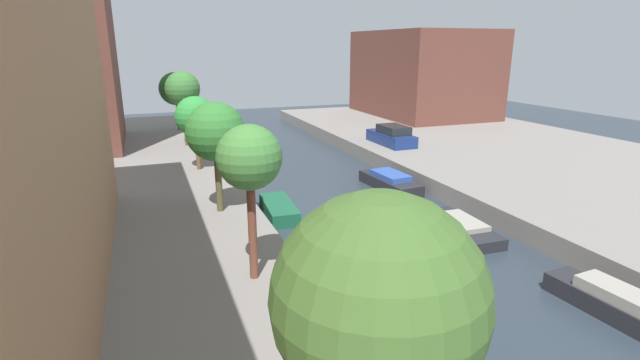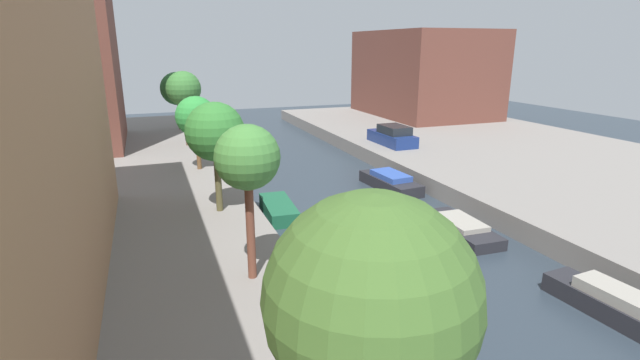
{
  "view_description": "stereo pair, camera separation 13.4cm",
  "coord_description": "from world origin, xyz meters",
  "px_view_note": "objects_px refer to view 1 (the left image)",
  "views": [
    {
      "loc": [
        -9.47,
        -18.81,
        8.06
      ],
      "look_at": [
        -1.0,
        3.46,
        1.14
      ],
      "focal_mm": 26.11,
      "sensor_mm": 36.0,
      "label": 1
    },
    {
      "loc": [
        -9.35,
        -18.86,
        8.06
      ],
      "look_at": [
        -1.0,
        3.46,
        1.14
      ],
      "focal_mm": 26.11,
      "sensor_mm": 36.0,
      "label": 2
    }
  ],
  "objects_px": {
    "moored_boat_right_1": "(619,306)",
    "street_tree_2": "(216,132)",
    "parked_car": "(392,136)",
    "moored_boat_left_5": "(218,144)",
    "street_tree_0": "(378,299)",
    "street_tree_5": "(176,89)",
    "moored_boat_left_4": "(238,168)",
    "street_tree_3": "(195,117)",
    "moored_boat_right_2": "(460,227)",
    "street_tree_4": "(183,89)",
    "street_tree_1": "(249,160)",
    "moored_boat_right_3": "(390,182)",
    "moored_boat_left_2": "(320,268)",
    "low_block_right": "(422,73)",
    "moored_boat_left_3": "(279,209)"
  },
  "relations": [
    {
      "from": "moored_boat_left_2",
      "to": "moored_boat_left_4",
      "type": "relative_size",
      "value": 0.98
    },
    {
      "from": "street_tree_1",
      "to": "moored_boat_left_5",
      "type": "bearing_deg",
      "value": 83.79
    },
    {
      "from": "street_tree_2",
      "to": "moored_boat_right_1",
      "type": "distance_m",
      "value": 15.74
    },
    {
      "from": "street_tree_0",
      "to": "parked_car",
      "type": "relative_size",
      "value": 1.17
    },
    {
      "from": "moored_boat_left_5",
      "to": "parked_car",
      "type": "bearing_deg",
      "value": -33.51
    },
    {
      "from": "moored_boat_left_4",
      "to": "parked_car",
      "type": "bearing_deg",
      "value": 3.21
    },
    {
      "from": "moored_boat_left_3",
      "to": "moored_boat_right_3",
      "type": "bearing_deg",
      "value": 15.34
    },
    {
      "from": "moored_boat_left_5",
      "to": "moored_boat_right_3",
      "type": "bearing_deg",
      "value": -62.45
    },
    {
      "from": "street_tree_4",
      "to": "moored_boat_left_4",
      "type": "xyz_separation_m",
      "value": [
        2.6,
        -5.66,
        -4.67
      ]
    },
    {
      "from": "street_tree_2",
      "to": "moored_boat_left_4",
      "type": "distance_m",
      "value": 10.54
    },
    {
      "from": "low_block_right",
      "to": "parked_car",
      "type": "height_order",
      "value": "low_block_right"
    },
    {
      "from": "moored_boat_right_1",
      "to": "moored_boat_right_3",
      "type": "xyz_separation_m",
      "value": [
        0.04,
        14.3,
        0.0
      ]
    },
    {
      "from": "moored_boat_left_4",
      "to": "moored_boat_right_1",
      "type": "relative_size",
      "value": 0.83
    },
    {
      "from": "street_tree_3",
      "to": "moored_boat_right_2",
      "type": "xyz_separation_m",
      "value": [
        9.86,
        -11.74,
        -3.8
      ]
    },
    {
      "from": "street_tree_0",
      "to": "moored_boat_right_3",
      "type": "height_order",
      "value": "street_tree_0"
    },
    {
      "from": "moored_boat_left_3",
      "to": "moored_boat_left_5",
      "type": "relative_size",
      "value": 0.82
    },
    {
      "from": "street_tree_3",
      "to": "parked_car",
      "type": "height_order",
      "value": "street_tree_3"
    },
    {
      "from": "moored_boat_right_1",
      "to": "street_tree_1",
      "type": "bearing_deg",
      "value": 155.48
    },
    {
      "from": "street_tree_0",
      "to": "street_tree_2",
      "type": "distance_m",
      "value": 14.71
    },
    {
      "from": "street_tree_3",
      "to": "moored_boat_right_3",
      "type": "relative_size",
      "value": 0.93
    },
    {
      "from": "moored_boat_left_4",
      "to": "moored_boat_right_2",
      "type": "height_order",
      "value": "moored_boat_left_4"
    },
    {
      "from": "moored_boat_right_2",
      "to": "moored_boat_right_3",
      "type": "xyz_separation_m",
      "value": [
        0.4,
        7.08,
        0.11
      ]
    },
    {
      "from": "low_block_right",
      "to": "moored_boat_right_3",
      "type": "xyz_separation_m",
      "value": [
        -14.44,
        -19.58,
        -4.82
      ]
    },
    {
      "from": "parked_car",
      "to": "street_tree_3",
      "type": "bearing_deg",
      "value": -170.84
    },
    {
      "from": "parked_car",
      "to": "moored_boat_left_5",
      "type": "height_order",
      "value": "parked_car"
    },
    {
      "from": "moored_boat_right_2",
      "to": "street_tree_4",
      "type": "bearing_deg",
      "value": 117.38
    },
    {
      "from": "street_tree_0",
      "to": "moored_boat_right_1",
      "type": "bearing_deg",
      "value": 18.66
    },
    {
      "from": "street_tree_3",
      "to": "moored_boat_left_5",
      "type": "distance_m",
      "value": 10.93
    },
    {
      "from": "street_tree_2",
      "to": "moored_boat_left_5",
      "type": "bearing_deg",
      "value": 81.5
    },
    {
      "from": "street_tree_2",
      "to": "moored_boat_left_3",
      "type": "distance_m",
      "value": 5.24
    },
    {
      "from": "parked_car",
      "to": "moored_boat_left_4",
      "type": "distance_m",
      "value": 11.68
    },
    {
      "from": "moored_boat_right_1",
      "to": "street_tree_2",
      "type": "bearing_deg",
      "value": 132.21
    },
    {
      "from": "street_tree_2",
      "to": "street_tree_4",
      "type": "bearing_deg",
      "value": 90.0
    },
    {
      "from": "parked_car",
      "to": "moored_boat_left_4",
      "type": "xyz_separation_m",
      "value": [
        -11.6,
        -0.65,
        -1.22
      ]
    },
    {
      "from": "street_tree_1",
      "to": "moored_boat_right_2",
      "type": "height_order",
      "value": "street_tree_1"
    },
    {
      "from": "street_tree_1",
      "to": "street_tree_5",
      "type": "distance_m",
      "value": 28.75
    },
    {
      "from": "street_tree_0",
      "to": "street_tree_2",
      "type": "relative_size",
      "value": 1.09
    },
    {
      "from": "street_tree_0",
      "to": "moored_boat_left_4",
      "type": "xyz_separation_m",
      "value": [
        2.6,
        24.05,
        -4.3
      ]
    },
    {
      "from": "street_tree_0",
      "to": "street_tree_5",
      "type": "distance_m",
      "value": 36.86
    },
    {
      "from": "moored_boat_left_3",
      "to": "moored_boat_left_4",
      "type": "relative_size",
      "value": 0.98
    },
    {
      "from": "street_tree_5",
      "to": "moored_boat_left_2",
      "type": "relative_size",
      "value": 1.33
    },
    {
      "from": "street_tree_3",
      "to": "street_tree_4",
      "type": "relative_size",
      "value": 0.81
    },
    {
      "from": "moored_boat_left_3",
      "to": "street_tree_5",
      "type": "bearing_deg",
      "value": 98.03
    },
    {
      "from": "moored_boat_left_5",
      "to": "moored_boat_left_2",
      "type": "bearing_deg",
      "value": -90.21
    },
    {
      "from": "moored_boat_left_3",
      "to": "moored_boat_left_5",
      "type": "bearing_deg",
      "value": 91.17
    },
    {
      "from": "low_block_right",
      "to": "moored_boat_left_2",
      "type": "relative_size",
      "value": 3.87
    },
    {
      "from": "moored_boat_left_5",
      "to": "moored_boat_left_3",
      "type": "bearing_deg",
      "value": -88.83
    },
    {
      "from": "moored_boat_right_1",
      "to": "moored_boat_right_3",
      "type": "bearing_deg",
      "value": 89.82
    },
    {
      "from": "moored_boat_left_4",
      "to": "moored_boat_right_1",
      "type": "bearing_deg",
      "value": -69.72
    },
    {
      "from": "street_tree_0",
      "to": "street_tree_4",
      "type": "distance_m",
      "value": 29.71
    }
  ]
}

